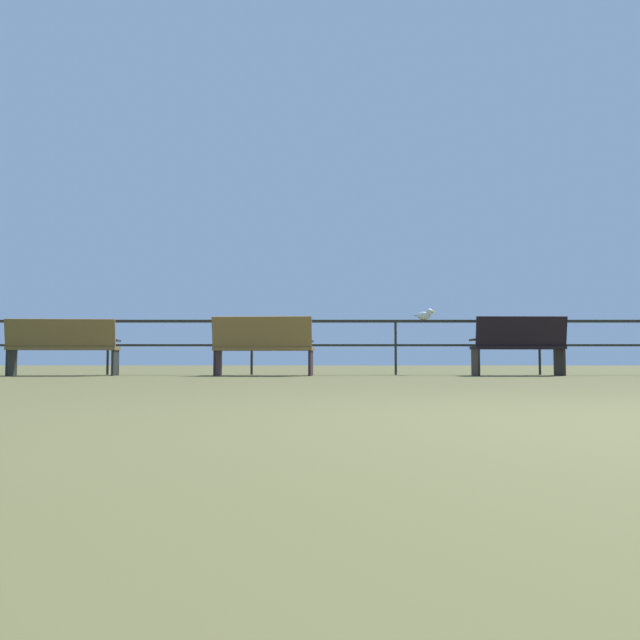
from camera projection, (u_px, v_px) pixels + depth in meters
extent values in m
cube|color=#27261D|center=(398.00, 321.00, 11.70)|extent=(20.61, 0.05, 0.05)
cube|color=#27261D|center=(399.00, 345.00, 11.67)|extent=(20.61, 0.04, 0.04)
cylinder|color=#27261D|center=(111.00, 348.00, 11.69)|extent=(0.04, 0.04, 0.96)
cylinder|color=#27261D|center=(255.00, 348.00, 11.68)|extent=(0.04, 0.04, 0.96)
cylinder|color=#27261D|center=(399.00, 348.00, 11.67)|extent=(0.04, 0.04, 0.96)
cylinder|color=#27261D|center=(543.00, 348.00, 11.66)|extent=(0.04, 0.04, 0.96)
cube|color=brown|center=(67.00, 349.00, 11.05)|extent=(1.82, 0.56, 0.05)
cube|color=brown|center=(64.00, 334.00, 10.87)|extent=(1.80, 0.26, 0.49)
cube|color=black|center=(118.00, 362.00, 11.09)|extent=(0.07, 0.39, 0.46)
cube|color=black|center=(121.00, 341.00, 11.28)|extent=(0.06, 0.31, 0.04)
cube|color=black|center=(15.00, 362.00, 10.98)|extent=(0.07, 0.39, 0.46)
cube|color=black|center=(20.00, 341.00, 11.17)|extent=(0.06, 0.31, 0.04)
cube|color=brown|center=(267.00, 349.00, 11.03)|extent=(1.70, 0.64, 0.05)
cube|color=brown|center=(265.00, 333.00, 10.81)|extent=(1.67, 0.27, 0.54)
cube|color=#2F191F|center=(314.00, 362.00, 10.95)|extent=(0.08, 0.47, 0.45)
cube|color=#2F191F|center=(315.00, 341.00, 11.18)|extent=(0.06, 0.36, 0.04)
cube|color=#2F191F|center=(221.00, 362.00, 11.08)|extent=(0.08, 0.47, 0.45)
cube|color=#2F191F|center=(224.00, 341.00, 11.31)|extent=(0.06, 0.36, 0.04)
cube|color=black|center=(521.00, 348.00, 11.01)|extent=(1.51, 0.51, 0.05)
cube|color=black|center=(525.00, 332.00, 10.81)|extent=(1.51, 0.16, 0.52)
cube|color=black|center=(563.00, 362.00, 11.01)|extent=(0.05, 0.44, 0.47)
cube|color=black|center=(558.00, 340.00, 11.23)|extent=(0.04, 0.34, 0.04)
cube|color=black|center=(479.00, 362.00, 10.99)|extent=(0.05, 0.44, 0.47)
cube|color=black|center=(475.00, 340.00, 11.21)|extent=(0.04, 0.34, 0.04)
ellipsoid|color=silver|center=(427.00, 316.00, 11.70)|extent=(0.30, 0.29, 0.14)
ellipsoid|color=gray|center=(427.00, 315.00, 11.70)|extent=(0.26, 0.24, 0.05)
sphere|color=silver|center=(433.00, 312.00, 11.63)|extent=(0.12, 0.12, 0.12)
cone|color=gold|center=(437.00, 312.00, 11.58)|extent=(0.07, 0.07, 0.05)
cube|color=gray|center=(420.00, 316.00, 11.80)|extent=(0.11, 0.11, 0.02)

